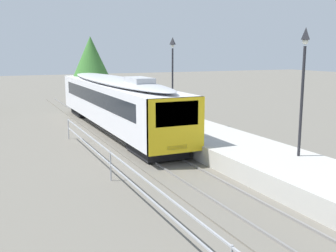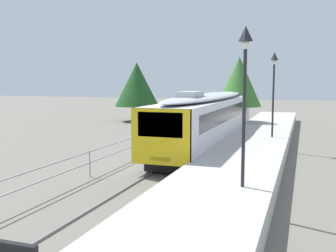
% 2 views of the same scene
% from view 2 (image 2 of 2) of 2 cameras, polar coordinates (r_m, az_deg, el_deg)
% --- Properties ---
extents(ground_plane, '(160.00, 160.00, 0.00)m').
position_cam_2_polar(ground_plane, '(19.76, -8.91, -6.66)').
color(ground_plane, '#6B665B').
extents(track_rails, '(3.20, 60.00, 0.14)m').
position_cam_2_polar(track_rails, '(18.56, -0.64, -7.33)').
color(track_rails, '#6B665B').
rests_on(track_rails, ground).
extents(commuter_train, '(2.82, 19.43, 3.74)m').
position_cam_2_polar(commuter_train, '(26.90, 5.91, 1.51)').
color(commuter_train, silver).
rests_on(commuter_train, track_rails).
extents(station_platform, '(3.90, 60.00, 0.90)m').
position_cam_2_polar(station_platform, '(17.67, 9.41, -6.74)').
color(station_platform, '#B7B5AD').
rests_on(station_platform, ground).
extents(platform_lamp_mid_platform, '(0.34, 0.34, 5.35)m').
position_cam_2_polar(platform_lamp_mid_platform, '(13.37, 10.97, 7.03)').
color(platform_lamp_mid_platform, '#232328').
rests_on(platform_lamp_mid_platform, station_platform).
extents(platform_lamp_far_end, '(0.34, 0.34, 5.35)m').
position_cam_2_polar(platform_lamp_far_end, '(25.99, 14.95, 6.62)').
color(platform_lamp_far_end, '#232328').
rests_on(platform_lamp_far_end, station_platform).
extents(tree_behind_carpark, '(4.88, 4.88, 6.49)m').
position_cam_2_polar(tree_behind_carpark, '(44.26, -4.49, 5.98)').
color(tree_behind_carpark, brown).
rests_on(tree_behind_carpark, ground).
extents(tree_behind_station_far, '(3.88, 3.88, 6.56)m').
position_cam_2_polar(tree_behind_station_far, '(35.13, 10.18, 6.28)').
color(tree_behind_station_far, brown).
rests_on(tree_behind_station_far, ground).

